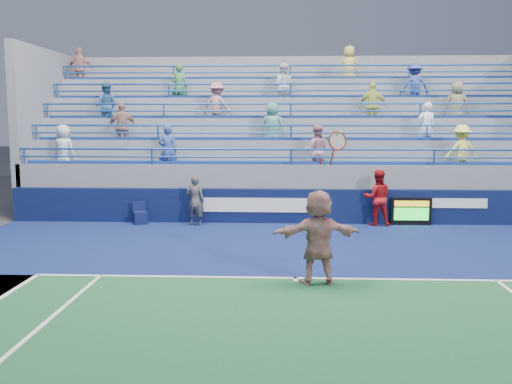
{
  "coord_description": "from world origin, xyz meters",
  "views": [
    {
      "loc": [
        -0.29,
        -11.51,
        3.26
      ],
      "look_at": [
        -0.94,
        2.5,
        1.5
      ],
      "focal_mm": 40.0,
      "sensor_mm": 36.0,
      "label": 1
    }
  ],
  "objects_px": {
    "line_judge": "(195,200)",
    "serve_speed_board": "(411,211)",
    "judge_chair": "(140,217)",
    "tennis_player": "(318,237)",
    "ball_girl": "(378,198)"
  },
  "relations": [
    {
      "from": "line_judge",
      "to": "judge_chair",
      "type": "bearing_deg",
      "value": 2.2
    },
    {
      "from": "judge_chair",
      "to": "ball_girl",
      "type": "relative_size",
      "value": 0.41
    },
    {
      "from": "serve_speed_board",
      "to": "tennis_player",
      "type": "relative_size",
      "value": 0.41
    },
    {
      "from": "judge_chair",
      "to": "line_judge",
      "type": "relative_size",
      "value": 0.46
    },
    {
      "from": "judge_chair",
      "to": "ball_girl",
      "type": "height_order",
      "value": "ball_girl"
    },
    {
      "from": "serve_speed_board",
      "to": "line_judge",
      "type": "relative_size",
      "value": 0.8
    },
    {
      "from": "tennis_player",
      "to": "serve_speed_board",
      "type": "bearing_deg",
      "value": 63.45
    },
    {
      "from": "tennis_player",
      "to": "line_judge",
      "type": "height_order",
      "value": "tennis_player"
    },
    {
      "from": "tennis_player",
      "to": "line_judge",
      "type": "relative_size",
      "value": 1.95
    },
    {
      "from": "serve_speed_board",
      "to": "ball_girl",
      "type": "xyz_separation_m",
      "value": [
        -1.06,
        -0.09,
        0.44
      ]
    },
    {
      "from": "line_judge",
      "to": "serve_speed_board",
      "type": "bearing_deg",
      "value": -171.61
    },
    {
      "from": "judge_chair",
      "to": "line_judge",
      "type": "distance_m",
      "value": 1.86
    },
    {
      "from": "judge_chair",
      "to": "tennis_player",
      "type": "height_order",
      "value": "tennis_player"
    },
    {
      "from": "line_judge",
      "to": "ball_girl",
      "type": "bearing_deg",
      "value": -171.98
    },
    {
      "from": "line_judge",
      "to": "ball_girl",
      "type": "relative_size",
      "value": 0.9
    }
  ]
}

